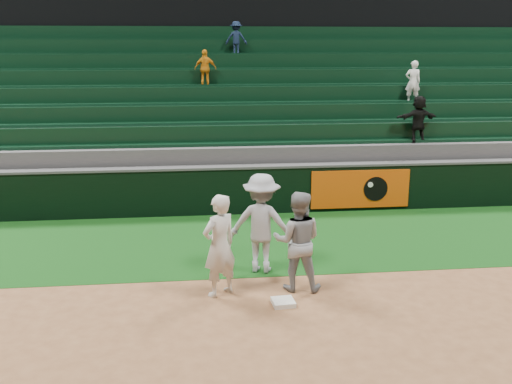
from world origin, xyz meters
TOP-DOWN VIEW (x-y plane):
  - ground at (0.00, 0.00)m, footprint 70.00×70.00m
  - foul_grass at (0.00, 3.00)m, footprint 36.00×4.20m
  - upper_deck at (0.00, 17.45)m, footprint 40.00×12.00m
  - first_base at (0.15, -0.28)m, footprint 0.39×0.39m
  - first_baseman at (-0.88, 0.24)m, footprint 0.79×0.73m
  - baserunner at (0.49, 0.34)m, footprint 0.99×0.84m
  - base_coach at (-0.04, 1.23)m, footprint 1.39×1.04m
  - field_wall at (0.03, 5.20)m, footprint 36.00×0.45m
  - stadium_seating at (0.01, 8.97)m, footprint 36.00×5.95m

SIDE VIEW (x-z plane):
  - ground at x=0.00m, z-range 0.00..0.00m
  - foul_grass at x=0.00m, z-range 0.00..0.01m
  - first_base at x=0.15m, z-range 0.00..0.08m
  - field_wall at x=0.03m, z-range 0.01..1.26m
  - baserunner at x=0.49m, z-range 0.00..1.80m
  - first_baseman at x=-0.88m, z-range 0.00..1.81m
  - base_coach at x=-0.04m, z-range 0.01..1.92m
  - stadium_seating at x=0.01m, z-range -0.79..4.19m
  - upper_deck at x=0.00m, z-range 0.00..12.00m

